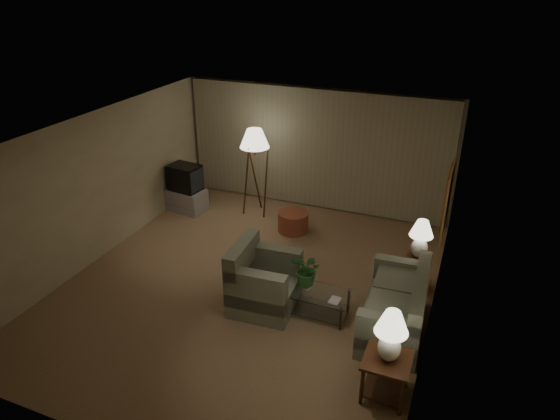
# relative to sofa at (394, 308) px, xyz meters

# --- Properties ---
(ground) EXTENTS (7.00, 7.00, 0.00)m
(ground) POSITION_rel_sofa_xyz_m (-2.50, 0.27, -0.38)
(ground) COLOR tan
(ground) RESTS_ON ground
(room_shell) EXTENTS (6.04, 7.02, 2.72)m
(room_shell) POSITION_rel_sofa_xyz_m (-2.48, 1.78, 1.37)
(room_shell) COLOR beige
(room_shell) RESTS_ON ground
(sofa) EXTENTS (1.79, 1.02, 0.76)m
(sofa) POSITION_rel_sofa_xyz_m (0.00, 0.00, 0.00)
(sofa) COLOR gray
(sofa) RESTS_ON ground
(armchair) EXTENTS (1.14, 1.09, 0.86)m
(armchair) POSITION_rel_sofa_xyz_m (-2.01, -0.19, 0.05)
(armchair) COLOR gray
(armchair) RESTS_ON ground
(side_table_near) EXTENTS (0.59, 0.59, 0.60)m
(side_table_near) POSITION_rel_sofa_xyz_m (0.15, -1.35, 0.04)
(side_table_near) COLOR #341B0E
(side_table_near) RESTS_ON ground
(side_table_far) EXTENTS (0.46, 0.39, 0.60)m
(side_table_far) POSITION_rel_sofa_xyz_m (0.15, 1.25, 0.01)
(side_table_far) COLOR #341B0E
(side_table_far) RESTS_ON ground
(table_lamp_near) EXTENTS (0.41, 0.41, 0.71)m
(table_lamp_near) POSITION_rel_sofa_xyz_m (0.15, -1.35, 0.64)
(table_lamp_near) COLOR silver
(table_lamp_near) RESTS_ON side_table_near
(table_lamp_far) EXTENTS (0.39, 0.39, 0.67)m
(table_lamp_far) POSITION_rel_sofa_xyz_m (0.15, 1.25, 0.62)
(table_lamp_far) COLOR silver
(table_lamp_far) RESTS_ON side_table_far
(coffee_table) EXTENTS (1.07, 0.58, 0.41)m
(coffee_table) POSITION_rel_sofa_xyz_m (-1.18, -0.10, -0.10)
(coffee_table) COLOR silver
(coffee_table) RESTS_ON ground
(tv_cabinet) EXTENTS (0.97, 0.74, 0.50)m
(tv_cabinet) POSITION_rel_sofa_xyz_m (-5.05, 2.40, -0.13)
(tv_cabinet) COLOR #959597
(tv_cabinet) RESTS_ON ground
(crt_tv) EXTENTS (0.79, 0.65, 0.57)m
(crt_tv) POSITION_rel_sofa_xyz_m (-5.05, 2.40, 0.41)
(crt_tv) COLOR black
(crt_tv) RESTS_ON tv_cabinet
(floor_lamp) EXTENTS (0.63, 0.63, 1.93)m
(floor_lamp) POSITION_rel_sofa_xyz_m (-3.55, 2.85, 0.63)
(floor_lamp) COLOR #341B0E
(floor_lamp) RESTS_ON ground
(ottoman) EXTENTS (0.76, 0.76, 0.42)m
(ottoman) POSITION_rel_sofa_xyz_m (-2.49, 2.37, -0.17)
(ottoman) COLOR #A85139
(ottoman) RESTS_ON ground
(vase) EXTENTS (0.20, 0.20, 0.16)m
(vase) POSITION_rel_sofa_xyz_m (-1.33, -0.10, 0.11)
(vase) COLOR white
(vase) RESTS_ON coffee_table
(flowers) EXTENTS (0.61, 0.58, 0.53)m
(flowers) POSITION_rel_sofa_xyz_m (-1.33, -0.10, 0.46)
(flowers) COLOR #316E32
(flowers) RESTS_ON vase
(book) EXTENTS (0.17, 0.23, 0.02)m
(book) POSITION_rel_sofa_xyz_m (-0.93, -0.20, 0.04)
(book) COLOR olive
(book) RESTS_ON coffee_table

